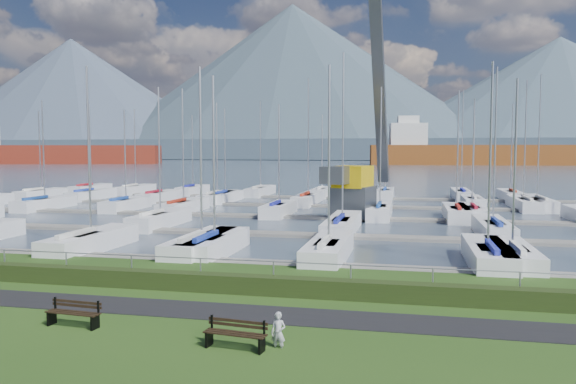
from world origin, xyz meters
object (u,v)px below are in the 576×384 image
(bench_left, at_px, (74,313))
(person, at_px, (278,327))
(crane, at_px, (360,152))
(bench_right, at_px, (236,334))

(bench_left, height_order, person, person)
(bench_left, xyz_separation_m, crane, (6.09, 32.84, 4.91))
(bench_left, distance_m, person, 6.72)
(bench_right, bearing_deg, person, 22.83)
(bench_left, distance_m, crane, 33.76)
(bench_right, bearing_deg, bench_left, 178.38)
(bench_right, relative_size, person, 1.57)
(bench_right, xyz_separation_m, crane, (0.53, 33.68, 4.91))
(bench_left, bearing_deg, crane, 84.24)
(bench_right, xyz_separation_m, person, (1.14, 0.32, 0.17))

